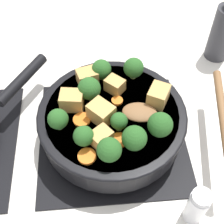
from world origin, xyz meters
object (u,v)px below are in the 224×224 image
(pepper_mill, at_px, (223,31))
(salt_shaker, at_px, (197,206))
(wooden_spoon, at_px, (188,116))
(skillet_pan, at_px, (111,119))

(pepper_mill, relative_size, salt_shaker, 2.07)
(wooden_spoon, bearing_deg, salt_shaker, 175.54)
(skillet_pan, bearing_deg, wooden_spoon, -101.42)
(skillet_pan, bearing_deg, salt_shaker, -144.54)
(wooden_spoon, relative_size, salt_shaker, 2.84)
(wooden_spoon, relative_size, pepper_mill, 1.38)
(pepper_mill, xyz_separation_m, salt_shaker, (-0.42, 0.17, -0.04))
(skillet_pan, height_order, salt_shaker, salt_shaker)
(wooden_spoon, height_order, salt_shaker, wooden_spoon)
(salt_shaker, bearing_deg, wooden_spoon, -4.46)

